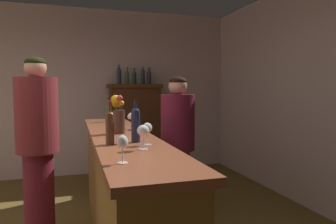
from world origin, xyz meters
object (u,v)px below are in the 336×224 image
Objects in this scene: wine_glass_spare at (143,131)px; display_bottle_left at (119,75)px; display_cabinet at (135,127)px; wine_glass_rear at (147,129)px; bartender at (178,142)px; patron_near_entrance at (34,137)px; flower_arrangement at (118,115)px; display_bottle_center at (134,77)px; cheese_plate at (118,126)px; wine_bottle_riesling at (136,123)px; bar_counter at (122,190)px; patron_in_grey at (38,143)px; wine_glass_front at (122,143)px; display_bottle_midleft at (127,77)px; display_bottle_right at (149,77)px; wine_glass_mid at (131,117)px; wine_bottle_malbec at (108,112)px; display_bottle_midright at (143,76)px; wine_bottle_chardonnay at (110,126)px.

display_bottle_left is at bearing 84.80° from wine_glass_spare.
wine_glass_rear is (-0.48, -2.99, 0.36)m from display_cabinet.
patron_near_entrance is at bearing -17.80° from bartender.
flower_arrangement is 1.30× the size of display_bottle_center.
wine_bottle_riesling is at bearing -90.44° from cheese_plate.
wine_bottle_riesling is at bearing -84.20° from bar_counter.
display_bottle_left is at bearing 93.79° from patron_in_grey.
cheese_plate is 0.49× the size of display_bottle_left.
wine_glass_front is 0.52× the size of display_bottle_midleft.
patron_in_grey is at bearing -126.59° from display_bottle_right.
wine_bottle_riesling is 1.01× the size of display_bottle_left.
display_bottle_right reaches higher than wine_glass_mid.
wine_glass_front is at bearing -119.20° from wine_glass_spare.
patron_near_entrance is (-1.73, -1.07, -0.81)m from display_bottle_right.
wine_glass_front is (-0.15, -1.11, 0.64)m from bar_counter.
bartender is at bearing -43.81° from wine_bottle_malbec.
display_bottle_midright reaches higher than patron_in_grey.
wine_bottle_malbec is at bearing 84.36° from wine_bottle_chardonnay.
display_cabinet is 5.16× the size of display_bottle_midleft.
wine_glass_rear is 1.03× the size of cheese_plate.
display_cabinet is 2.44m from flower_arrangement.
wine_glass_spare is 1.38m from cheese_plate.
wine_bottle_chardonnay is at bearing -110.34° from wine_glass_mid.
display_bottle_midleft is at bearing -180.00° from display_bottle_center.
patron_near_entrance reaches higher than wine_bottle_riesling.
wine_glass_spare is at bearing -91.80° from wine_bottle_riesling.
display_bottle_midright is at bearing 0.00° from display_bottle_left.
display_bottle_left reaches higher than bar_counter.
display_bottle_right is at bearing 76.12° from wine_glass_rear.
wine_glass_rear is (0.10, -1.72, -0.01)m from wine_bottle_malbec.
wine_bottle_malbec is 0.97× the size of display_bottle_right.
wine_bottle_malbec is at bearing 22.04° from patron_near_entrance.
display_bottle_midleft is 2.11m from bartender.
wine_bottle_chardonnay is 0.58m from flower_arrangement.
display_cabinet reaches higher than wine_glass_spare.
wine_bottle_riesling reaches higher than cheese_plate.
display_cabinet is 5.24× the size of wine_bottle_malbec.
display_bottle_midright is at bearing -79.96° from bartender.
wine_bottle_riesling is (-0.54, -2.85, 0.39)m from display_cabinet.
display_bottle_midright reaches higher than wine_bottle_riesling.
display_bottle_midright is 0.20× the size of bartender.
wine_bottle_chardonnay is at bearing -103.82° from flower_arrangement.
wine_bottle_chardonnay is 0.21× the size of patron_near_entrance.
wine_glass_spare is at bearing -22.85° from patron_in_grey.
display_bottle_center is at bearing 73.35° from cheese_plate.
patron_in_grey is at bearing -131.01° from wine_bottle_malbec.
wine_bottle_riesling is 1.57m from wine_bottle_malbec.
wine_bottle_malbec is 0.19× the size of patron_near_entrance.
display_bottle_right reaches higher than wine_glass_rear.
patron_near_entrance is (-0.73, 1.83, -0.32)m from wine_bottle_chardonnay.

